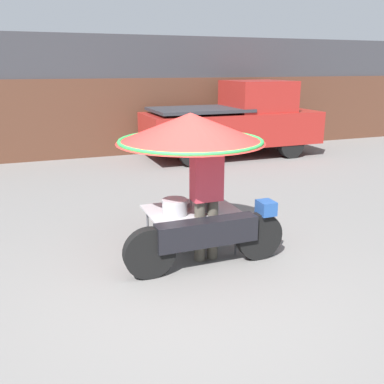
% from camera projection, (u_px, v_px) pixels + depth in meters
% --- Properties ---
extents(ground_plane, '(36.00, 36.00, 0.00)m').
position_uv_depth(ground_plane, '(196.00, 282.00, 5.03)').
color(ground_plane, slate).
extents(shopfront_building, '(28.00, 2.06, 3.28)m').
position_uv_depth(shopfront_building, '(86.00, 96.00, 12.44)').
color(shopfront_building, '#38383D').
rests_on(shopfront_building, ground).
extents(vendor_motorcycle_cart, '(2.10, 1.92, 1.88)m').
position_uv_depth(vendor_motorcycle_cart, '(193.00, 147.00, 5.45)').
color(vendor_motorcycle_cart, black).
rests_on(vendor_motorcycle_cart, ground).
extents(vendor_person, '(0.38, 0.22, 1.65)m').
position_uv_depth(vendor_person, '(207.00, 192.00, 5.38)').
color(vendor_person, '#4C473D').
rests_on(vendor_person, ground).
extents(pickup_truck, '(4.87, 1.81, 2.07)m').
position_uv_depth(pickup_truck, '(236.00, 121.00, 11.86)').
color(pickup_truck, black).
rests_on(pickup_truck, ground).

